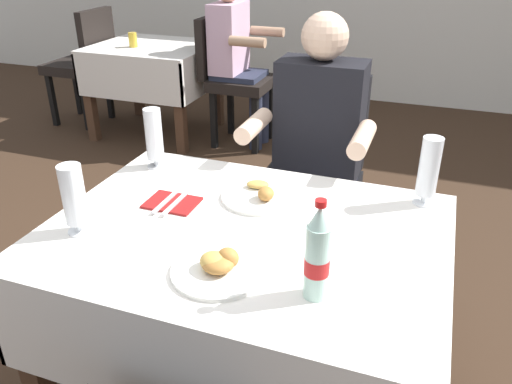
# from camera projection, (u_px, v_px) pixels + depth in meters

# --- Properties ---
(main_dining_table) EXTENTS (1.21, 0.91, 0.72)m
(main_dining_table) POSITION_uv_depth(u_px,v_px,m) (245.00, 272.00, 1.65)
(main_dining_table) COLOR white
(main_dining_table) RESTS_ON ground
(chair_far_diner_seat) EXTENTS (0.44, 0.50, 0.97)m
(chair_far_diner_seat) POSITION_uv_depth(u_px,v_px,m) (311.00, 170.00, 2.36)
(chair_far_diner_seat) COLOR black
(chair_far_diner_seat) RESTS_ON ground
(seated_diner_far) EXTENTS (0.50, 0.46, 1.26)m
(seated_diner_far) POSITION_uv_depth(u_px,v_px,m) (315.00, 148.00, 2.18)
(seated_diner_far) COLOR #282D42
(seated_diner_far) RESTS_ON ground
(plate_near_camera) EXTENTS (0.25, 0.25, 0.07)m
(plate_near_camera) POSITION_uv_depth(u_px,v_px,m) (218.00, 266.00, 1.37)
(plate_near_camera) COLOR white
(plate_near_camera) RESTS_ON main_dining_table
(plate_far_diner) EXTENTS (0.26, 0.26, 0.06)m
(plate_far_diner) POSITION_uv_depth(u_px,v_px,m) (260.00, 195.00, 1.75)
(plate_far_diner) COLOR white
(plate_far_diner) RESTS_ON main_dining_table
(beer_glass_left) EXTENTS (0.07, 0.07, 0.23)m
(beer_glass_left) POSITION_uv_depth(u_px,v_px,m) (429.00, 170.00, 1.67)
(beer_glass_left) COLOR white
(beer_glass_left) RESTS_ON main_dining_table
(beer_glass_middle) EXTENTS (0.07, 0.07, 0.23)m
(beer_glass_middle) POSITION_uv_depth(u_px,v_px,m) (154.00, 137.00, 1.93)
(beer_glass_middle) COLOR white
(beer_glass_middle) RESTS_ON main_dining_table
(beer_glass_right) EXTENTS (0.07, 0.07, 0.22)m
(beer_glass_right) POSITION_uv_depth(u_px,v_px,m) (74.00, 198.00, 1.51)
(beer_glass_right) COLOR white
(beer_glass_right) RESTS_ON main_dining_table
(cola_bottle_primary) EXTENTS (0.06, 0.06, 0.27)m
(cola_bottle_primary) POSITION_uv_depth(u_px,v_px,m) (317.00, 255.00, 1.24)
(cola_bottle_primary) COLOR silver
(cola_bottle_primary) RESTS_ON main_dining_table
(napkin_cutlery_set) EXTENTS (0.17, 0.19, 0.01)m
(napkin_cutlery_set) POSITION_uv_depth(u_px,v_px,m) (172.00, 202.00, 1.72)
(napkin_cutlery_set) COLOR maroon
(napkin_cutlery_set) RESTS_ON main_dining_table
(background_dining_table) EXTENTS (0.92, 0.82, 0.72)m
(background_dining_table) POSITION_uv_depth(u_px,v_px,m) (154.00, 68.00, 4.15)
(background_dining_table) COLOR white
(background_dining_table) RESTS_ON ground
(background_chair_left) EXTENTS (0.50, 0.44, 0.97)m
(background_chair_left) POSITION_uv_depth(u_px,v_px,m) (84.00, 60.00, 4.34)
(background_chair_left) COLOR black
(background_chair_left) RESTS_ON ground
(background_chair_right) EXTENTS (0.50, 0.44, 0.97)m
(background_chair_right) POSITION_uv_depth(u_px,v_px,m) (231.00, 73.00, 3.94)
(background_chair_right) COLOR black
(background_chair_right) RESTS_ON ground
(background_patron) EXTENTS (0.46, 0.50, 1.26)m
(background_patron) POSITION_uv_depth(u_px,v_px,m) (236.00, 53.00, 3.85)
(background_patron) COLOR #282D42
(background_patron) RESTS_ON ground
(background_table_tumbler) EXTENTS (0.06, 0.06, 0.11)m
(background_table_tumbler) POSITION_uv_depth(u_px,v_px,m) (133.00, 40.00, 3.98)
(background_table_tumbler) COLOR gold
(background_table_tumbler) RESTS_ON background_dining_table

